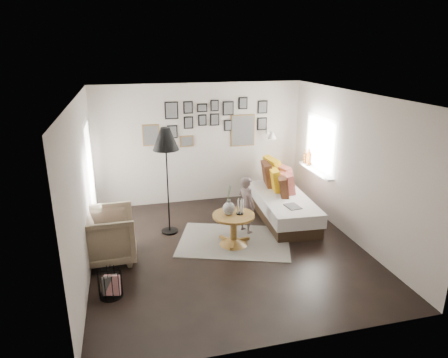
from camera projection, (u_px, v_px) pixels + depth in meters
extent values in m
plane|color=black|center=(228.00, 249.00, 6.87)|extent=(4.80, 4.80, 0.00)
plane|color=#ADA397|center=(200.00, 144.00, 8.67)|extent=(4.50, 0.00, 4.50)
plane|color=#ADA397|center=(286.00, 244.00, 4.26)|extent=(4.50, 0.00, 4.50)
plane|color=#ADA397|center=(83.00, 188.00, 5.94)|extent=(0.00, 4.80, 4.80)
plane|color=#ADA397|center=(353.00, 167.00, 6.99)|extent=(0.00, 4.80, 4.80)
plane|color=white|center=(229.00, 96.00, 6.06)|extent=(4.80, 4.80, 0.00)
plane|color=white|center=(91.00, 180.00, 7.13)|extent=(0.00, 2.14, 2.14)
plane|color=white|center=(91.00, 180.00, 7.13)|extent=(0.00, 1.88, 1.88)
plane|color=white|center=(91.00, 180.00, 7.13)|extent=(0.00, 1.93, 1.93)
plane|color=white|center=(320.00, 144.00, 8.04)|extent=(0.00, 1.30, 1.30)
plane|color=white|center=(320.00, 144.00, 8.04)|extent=(0.00, 1.14, 1.14)
cube|color=white|center=(316.00, 171.00, 8.21)|extent=(0.15, 1.32, 0.04)
cylinder|color=#8C4C14|center=(309.00, 159.00, 8.48)|extent=(0.10, 0.10, 0.28)
cylinder|color=#8C4C14|center=(305.00, 158.00, 8.65)|extent=(0.08, 0.08, 0.22)
cube|color=brown|center=(151.00, 135.00, 8.34)|extent=(0.35, 0.03, 0.45)
cube|color=black|center=(151.00, 135.00, 8.32)|extent=(0.30, 0.01, 0.40)
cube|color=black|center=(171.00, 110.00, 8.28)|extent=(0.28, 0.03, 0.36)
cube|color=black|center=(172.00, 111.00, 8.27)|extent=(0.23, 0.01, 0.31)
cube|color=black|center=(172.00, 132.00, 8.42)|extent=(0.22, 0.03, 0.28)
cube|color=black|center=(172.00, 132.00, 8.41)|extent=(0.17, 0.01, 0.23)
cube|color=black|center=(188.00, 107.00, 8.35)|extent=(0.20, 0.03, 0.26)
cube|color=black|center=(188.00, 108.00, 8.33)|extent=(0.15, 0.01, 0.21)
cube|color=black|center=(188.00, 123.00, 8.45)|extent=(0.20, 0.03, 0.26)
cube|color=black|center=(189.00, 123.00, 8.43)|extent=(0.15, 0.01, 0.21)
cube|color=black|center=(202.00, 108.00, 8.43)|extent=(0.22, 0.03, 0.18)
cube|color=black|center=(202.00, 108.00, 8.41)|extent=(0.17, 0.01, 0.13)
cube|color=black|center=(202.00, 120.00, 8.51)|extent=(0.18, 0.03, 0.24)
cube|color=black|center=(203.00, 120.00, 8.49)|extent=(0.13, 0.01, 0.19)
cube|color=black|center=(215.00, 106.00, 8.48)|extent=(0.18, 0.03, 0.24)
cube|color=black|center=(215.00, 106.00, 8.46)|extent=(0.13, 0.01, 0.19)
cube|color=black|center=(215.00, 120.00, 8.57)|extent=(0.20, 0.03, 0.26)
cube|color=black|center=(215.00, 120.00, 8.55)|extent=(0.15, 0.01, 0.21)
cube|color=black|center=(228.00, 108.00, 8.57)|extent=(0.24, 0.03, 0.30)
cube|color=black|center=(228.00, 108.00, 8.55)|extent=(0.19, 0.01, 0.25)
cube|color=black|center=(228.00, 125.00, 8.68)|extent=(0.18, 0.03, 0.24)
cube|color=black|center=(228.00, 126.00, 8.67)|extent=(0.13, 0.01, 0.19)
cube|color=brown|center=(243.00, 131.00, 8.80)|extent=(0.55, 0.03, 0.70)
cube|color=black|center=(243.00, 131.00, 8.79)|extent=(0.50, 0.01, 0.65)
cube|color=black|center=(243.00, 103.00, 8.61)|extent=(0.20, 0.03, 0.26)
cube|color=black|center=(243.00, 103.00, 8.60)|extent=(0.15, 0.01, 0.21)
cube|color=black|center=(263.00, 107.00, 8.75)|extent=(0.22, 0.03, 0.28)
cube|color=black|center=(263.00, 107.00, 8.73)|extent=(0.17, 0.01, 0.23)
cube|color=black|center=(262.00, 124.00, 8.87)|extent=(0.22, 0.03, 0.28)
cube|color=black|center=(262.00, 124.00, 8.85)|extent=(0.17, 0.01, 0.23)
cube|color=brown|center=(187.00, 141.00, 8.56)|extent=(0.30, 0.03, 0.24)
cube|color=black|center=(187.00, 141.00, 8.55)|extent=(0.25, 0.01, 0.19)
cube|color=white|center=(268.00, 132.00, 8.94)|extent=(0.06, 0.04, 0.10)
cylinder|color=white|center=(270.00, 132.00, 8.83)|extent=(0.02, 0.24, 0.02)
cone|color=white|center=(272.00, 136.00, 8.73)|extent=(0.18, 0.18, 0.14)
cube|color=beige|center=(234.00, 241.00, 7.13)|extent=(2.28, 1.93, 0.01)
cone|color=brown|center=(233.00, 242.00, 7.00)|extent=(0.54, 0.54, 0.10)
cylinder|color=brown|center=(234.00, 229.00, 6.93)|extent=(0.11, 0.11, 0.42)
cylinder|color=brown|center=(234.00, 216.00, 6.84)|extent=(0.73, 0.73, 0.04)
ellipsoid|color=black|center=(229.00, 208.00, 6.80)|extent=(0.21, 0.21, 0.23)
cylinder|color=black|center=(229.00, 201.00, 6.76)|extent=(0.06, 0.06, 0.04)
cylinder|color=black|center=(240.00, 213.00, 6.86)|extent=(0.12, 0.12, 0.02)
cube|color=black|center=(283.00, 213.00, 8.03)|extent=(0.99, 2.09, 0.24)
cube|color=beige|center=(283.00, 202.00, 7.96)|extent=(1.05, 2.15, 0.26)
cube|color=#BB850A|center=(270.00, 171.00, 8.61)|extent=(0.29, 0.62, 0.60)
cube|color=#3B1F12|center=(266.00, 175.00, 8.49)|extent=(0.32, 0.57, 0.53)
cube|color=maroon|center=(281.00, 177.00, 8.40)|extent=(0.35, 0.56, 0.51)
cube|color=#BB850A|center=(274.00, 180.00, 8.21)|extent=(0.29, 0.52, 0.49)
cube|color=maroon|center=(285.00, 183.00, 8.08)|extent=(0.28, 0.48, 0.45)
cube|color=#3B1F12|center=(283.00, 187.00, 7.91)|extent=(0.34, 0.47, 0.43)
cube|color=black|center=(293.00, 206.00, 7.40)|extent=(0.27, 0.35, 0.02)
imported|color=#6C5E49|center=(106.00, 236.00, 6.41)|extent=(0.95, 0.92, 0.85)
cube|color=silver|center=(106.00, 231.00, 6.43)|extent=(0.39, 0.40, 0.17)
cylinder|color=black|center=(170.00, 231.00, 7.49)|extent=(0.31, 0.31, 0.03)
cylinder|color=black|center=(168.00, 188.00, 7.22)|extent=(0.03, 0.03, 1.76)
cone|color=black|center=(165.00, 139.00, 6.94)|extent=(0.46, 0.46, 0.40)
cube|color=black|center=(110.00, 285.00, 5.52)|extent=(0.23, 0.14, 0.30)
cube|color=silver|center=(112.00, 285.00, 5.51)|extent=(0.23, 0.13, 0.30)
ellipsoid|color=black|center=(281.00, 218.00, 7.69)|extent=(0.30, 0.30, 0.35)
cylinder|color=black|center=(281.00, 207.00, 7.62)|extent=(0.05, 0.05, 0.11)
ellipsoid|color=black|center=(300.00, 219.00, 7.67)|extent=(0.27, 0.27, 0.31)
cylinder|color=black|center=(301.00, 209.00, 7.61)|extent=(0.05, 0.05, 0.11)
imported|color=brown|center=(246.00, 205.00, 7.34)|extent=(0.40, 0.47, 1.09)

